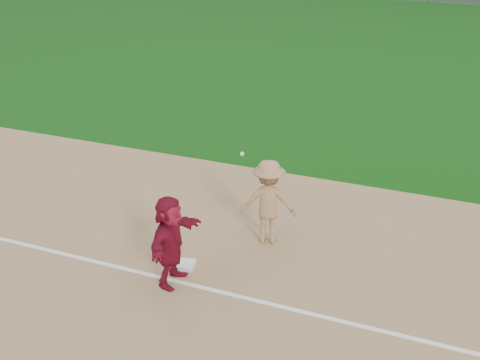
% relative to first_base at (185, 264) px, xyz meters
% --- Properties ---
extents(ground, '(160.00, 160.00, 0.00)m').
position_rel_first_base_xyz_m(ground, '(0.49, 0.25, -0.06)').
color(ground, '#0F450D').
rests_on(ground, ground).
extents(foul_line, '(60.00, 0.10, 0.01)m').
position_rel_first_base_xyz_m(foul_line, '(0.49, -0.55, -0.04)').
color(foul_line, white).
rests_on(foul_line, infield_dirt).
extents(first_base, '(0.44, 0.44, 0.08)m').
position_rel_first_base_xyz_m(first_base, '(0.00, 0.00, 0.00)').
color(first_base, white).
rests_on(first_base, infield_dirt).
extents(base_runner, '(0.56, 1.71, 1.83)m').
position_rel_first_base_xyz_m(base_runner, '(0.02, -0.58, 0.87)').
color(base_runner, maroon).
rests_on(base_runner, infield_dirt).
extents(first_base_play, '(1.37, 1.20, 2.28)m').
position_rel_first_base_xyz_m(first_base_play, '(1.19, 1.62, 0.90)').
color(first_base_play, gray).
rests_on(first_base_play, infield_dirt).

